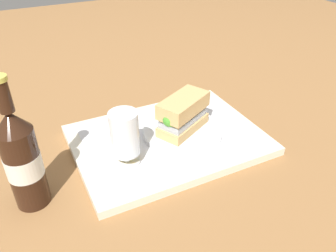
{
  "coord_description": "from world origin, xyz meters",
  "views": [
    {
      "loc": [
        0.29,
        0.59,
        0.49
      ],
      "look_at": [
        0.0,
        0.0,
        0.05
      ],
      "focal_mm": 36.21,
      "sensor_mm": 36.0,
      "label": 1
    }
  ],
  "objects_px": {
    "plate": "(183,131)",
    "sandwich": "(182,114)",
    "beer_glass": "(125,137)",
    "beer_bottle": "(22,159)"
  },
  "relations": [
    {
      "from": "plate",
      "to": "beer_glass",
      "type": "bearing_deg",
      "value": 15.47
    },
    {
      "from": "plate",
      "to": "beer_bottle",
      "type": "bearing_deg",
      "value": 7.63
    },
    {
      "from": "sandwich",
      "to": "beer_bottle",
      "type": "height_order",
      "value": "beer_bottle"
    },
    {
      "from": "plate",
      "to": "beer_glass",
      "type": "height_order",
      "value": "beer_glass"
    },
    {
      "from": "plate",
      "to": "beer_glass",
      "type": "distance_m",
      "value": 0.18
    },
    {
      "from": "beer_glass",
      "to": "beer_bottle",
      "type": "relative_size",
      "value": 0.47
    },
    {
      "from": "plate",
      "to": "sandwich",
      "type": "distance_m",
      "value": 0.05
    },
    {
      "from": "sandwich",
      "to": "beer_bottle",
      "type": "xyz_separation_m",
      "value": [
        0.35,
        0.05,
        0.03
      ]
    },
    {
      "from": "sandwich",
      "to": "beer_glass",
      "type": "bearing_deg",
      "value": -12.16
    },
    {
      "from": "plate",
      "to": "beer_glass",
      "type": "xyz_separation_m",
      "value": [
        0.16,
        0.04,
        0.06
      ]
    }
  ]
}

